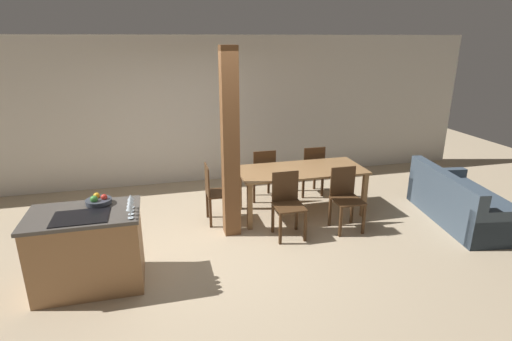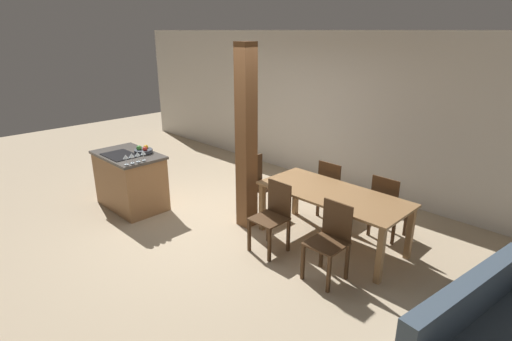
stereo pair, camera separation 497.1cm
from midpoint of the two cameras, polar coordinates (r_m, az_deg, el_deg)
name	(u,v)px [view 2 (the right image)]	position (r m, az deg, el deg)	size (l,w,h in m)	color
ground_plane	(217,225)	(5.14, 18.95, -13.21)	(16.00, 16.00, 0.00)	tan
wall_back	(329,109)	(7.04, 30.09, 5.94)	(11.20, 0.08, 2.70)	silver
kitchen_island	(131,180)	(5.25, 2.14, -5.76)	(1.16, 0.73, 0.90)	#9E7047
fruit_bowl	(143,150)	(5.11, 4.86, -0.62)	(0.28, 0.28, 0.12)	#383D47
wine_glass_near	(126,157)	(4.52, 4.43, -2.28)	(0.08, 0.08, 0.15)	silver
wine_glass_middle	(132,156)	(4.59, 5.18, -1.98)	(0.08, 0.08, 0.15)	silver
wine_glass_far	(137,154)	(4.65, 5.91, -1.68)	(0.08, 0.08, 0.15)	silver
wine_glass_end	(143,153)	(4.72, 6.62, -1.40)	(0.08, 0.08, 0.15)	silver
dining_table	(332,199)	(5.19, 38.20, -8.21)	(1.94, 0.86, 0.73)	olive
dining_chair_near_left	(273,215)	(4.71, 31.35, -11.54)	(0.40, 0.40, 0.90)	#472D19
dining_chair_near_right	(330,240)	(4.66, 41.96, -14.26)	(0.40, 0.40, 0.90)	#472D19
dining_chair_far_left	(333,188)	(5.90, 34.67, -6.15)	(0.40, 0.40, 0.90)	#472D19
dining_chair_far_right	(387,205)	(5.86, 43.00, -8.22)	(0.40, 0.40, 0.90)	#472D19
dining_chair_head_end	(259,184)	(5.49, 24.08, -6.00)	(0.40, 0.40, 0.90)	#472D19
timber_post	(246,140)	(4.80, 25.36, 0.60)	(0.22, 0.22, 2.57)	brown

